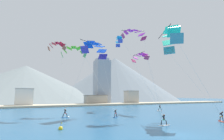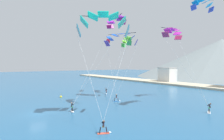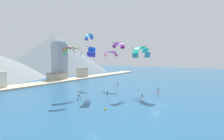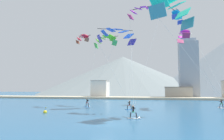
# 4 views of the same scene
# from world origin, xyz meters

# --- Properties ---
(ground_plane) EXTENTS (400.00, 400.00, 0.00)m
(ground_plane) POSITION_xyz_m (0.00, 0.00, 0.00)
(ground_plane) COLOR #23567F
(kitesurfer_near_lead) EXTENTS (1.62, 1.38, 1.71)m
(kitesurfer_near_lead) POSITION_xyz_m (0.58, 17.02, 0.48)
(kitesurfer_near_lead) COLOR #337FDB
(kitesurfer_near_lead) RESTS_ON ground
(kitesurfer_near_trail) EXTENTS (1.78, 0.82, 1.76)m
(kitesurfer_near_trail) POSITION_xyz_m (2.79, 5.08, 0.52)
(kitesurfer_near_trail) COLOR white
(kitesurfer_near_trail) RESTS_ON ground
(kitesurfer_mid_center) EXTENTS (1.12, 1.74, 1.80)m
(kitesurfer_mid_center) POSITION_xyz_m (14.22, 4.16, 0.56)
(kitesurfer_mid_center) COLOR #E54C33
(kitesurfer_mid_center) RESTS_ON ground
(kitesurfer_far_left) EXTENTS (1.64, 1.36, 1.82)m
(kitesurfer_far_left) POSITION_xyz_m (-8.83, 20.58, 0.56)
(kitesurfer_far_left) COLOR #337FDB
(kitesurfer_far_left) RESTS_ON ground
(kitesurfer_far_right) EXTENTS (1.13, 1.74, 1.81)m
(kitesurfer_far_right) POSITION_xyz_m (17.53, 23.91, 0.56)
(kitesurfer_far_right) COLOR white
(kitesurfer_far_right) RESTS_ON ground
(parafoil_kite_near_lead) EXTENTS (7.88, 7.29, 15.11)m
(parafoil_kite_near_lead) POSITION_xyz_m (-2.69, 20.88, 15.07)
(parafoil_kite_near_lead) COLOR #3E34AE
(parafoil_kite_near_trail) EXTENTS (5.67, 10.23, 16.86)m
(parafoil_kite_near_trail) POSITION_xyz_m (3.43, 14.17, 17.19)
(parafoil_kite_near_trail) COLOR #A5236B
(parafoil_kite_mid_center) EXTENTS (9.32, 8.44, 15.41)m
(parafoil_kite_mid_center) POSITION_xyz_m (7.81, 8.27, 15.23)
(parafoil_kite_mid_center) COLOR teal
(parafoil_kite_far_left) EXTENTS (6.12, 7.05, 14.99)m
(parafoil_kite_far_left) POSITION_xyz_m (-6.45, 26.16, 15.22)
(parafoil_kite_far_left) COLOR green
(parafoil_kite_far_right) EXTENTS (7.77, 6.13, 14.21)m
(parafoil_kite_far_right) POSITION_xyz_m (10.84, 22.91, 14.72)
(parafoil_kite_far_right) COLOR #BE2D5D
(parafoil_kite_distant_high_outer) EXTENTS (3.28, 5.97, 2.77)m
(parafoil_kite_distant_high_outer) POSITION_xyz_m (10.68, 35.06, 22.91)
(parafoil_kite_distant_high_outer) COLOR blue
(parafoil_kite_distant_low_drift) EXTENTS (3.85, 3.04, 1.86)m
(parafoil_kite_distant_low_drift) POSITION_xyz_m (-10.89, 22.74, 15.19)
(parafoil_kite_distant_low_drift) COLOR #A6583C
(race_marker_buoy) EXTENTS (0.56, 0.56, 1.02)m
(race_marker_buoy) POSITION_xyz_m (-11.71, 8.49, 0.16)
(race_marker_buoy) COLOR yellow
(race_marker_buoy) RESTS_ON ground
(shoreline_strip) EXTENTS (180.00, 10.00, 0.70)m
(shoreline_strip) POSITION_xyz_m (0.00, 57.88, 0.35)
(shoreline_strip) COLOR #BCAD8E
(shoreline_strip) RESTS_ON ground
(shore_building_promenade_mid) EXTENTS (6.55, 6.35, 7.04)m
(shore_building_promenade_mid) POSITION_xyz_m (-17.47, 61.26, 3.53)
(shore_building_promenade_mid) COLOR silver
(shore_building_promenade_mid) RESTS_ON ground
(mountain_peak_west_ridge) EXTENTS (114.68, 114.68, 25.87)m
(mountain_peak_west_ridge) POSITION_xyz_m (-19.28, 125.27, 12.93)
(mountain_peak_west_ridge) COLOR slate
(mountain_peak_west_ridge) RESTS_ON ground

